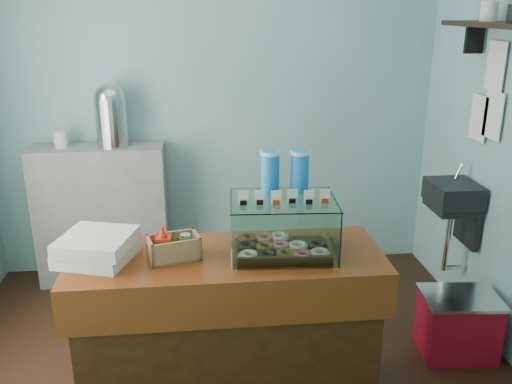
{
  "coord_description": "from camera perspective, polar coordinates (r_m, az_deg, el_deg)",
  "views": [
    {
      "loc": [
        -0.12,
        -2.76,
        2.09
      ],
      "look_at": [
        0.16,
        -0.15,
        1.2
      ],
      "focal_mm": 38.0,
      "sensor_mm": 36.0,
      "label": 1
    }
  ],
  "objects": [
    {
      "name": "ground",
      "position": [
        3.46,
        -3.05,
        -18.37
      ],
      "size": [
        3.5,
        3.5,
        0.0
      ],
      "primitive_type": "plane",
      "color": "black",
      "rests_on": "ground"
    },
    {
      "name": "room_shell",
      "position": [
        2.8,
        -3.13,
        10.84
      ],
      "size": [
        3.54,
        3.04,
        2.82
      ],
      "color": "#77ADAD",
      "rests_on": "ground"
    },
    {
      "name": "counter",
      "position": [
        2.99,
        -2.93,
        -14.31
      ],
      "size": [
        1.6,
        0.6,
        0.9
      ],
      "color": "#43260D",
      "rests_on": "ground"
    },
    {
      "name": "back_shelf",
      "position": [
        4.43,
        -15.85,
        -2.3
      ],
      "size": [
        1.0,
        0.32,
        1.1
      ],
      "primitive_type": "cube",
      "color": "#969598",
      "rests_on": "ground"
    },
    {
      "name": "display_case",
      "position": [
        2.76,
        2.76,
        -3.0
      ],
      "size": [
        0.55,
        0.42,
        0.51
      ],
      "rotation": [
        0.0,
        0.0,
        -0.06
      ],
      "color": "#311E0E",
      "rests_on": "counter"
    },
    {
      "name": "condiment_crate",
      "position": [
        2.73,
        -8.85,
        -5.71
      ],
      "size": [
        0.28,
        0.21,
        0.19
      ],
      "rotation": [
        0.0,
        0.0,
        0.26
      ],
      "color": "#A37951",
      "rests_on": "counter"
    },
    {
      "name": "pastry_boxes",
      "position": [
        2.81,
        -16.41,
        -5.6
      ],
      "size": [
        0.42,
        0.43,
        0.13
      ],
      "rotation": [
        0.0,
        0.0,
        -0.31
      ],
      "color": "silver",
      "rests_on": "counter"
    },
    {
      "name": "coffee_urn",
      "position": [
        4.19,
        -15.03,
        7.99
      ],
      "size": [
        0.26,
        0.26,
        0.48
      ],
      "color": "silver",
      "rests_on": "back_shelf"
    },
    {
      "name": "red_cooler",
      "position": [
        3.73,
        20.45,
        -12.94
      ],
      "size": [
        0.49,
        0.39,
        0.41
      ],
      "rotation": [
        0.0,
        0.0,
        -0.09
      ],
      "color": "#AF0E24",
      "rests_on": "ground"
    }
  ]
}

